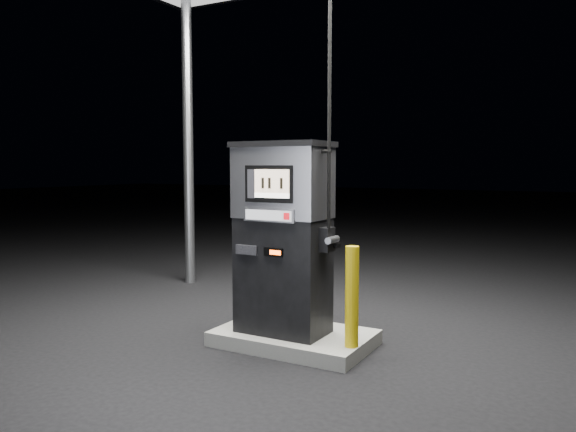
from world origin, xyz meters
The scene contains 5 objects.
ground centered at (0.00, 0.00, 0.00)m, with size 80.00×80.00×0.00m, color black.
pump_island centered at (0.00, 0.00, 0.07)m, with size 1.60×1.00×0.15m, color #64635F.
fuel_dispenser centered at (-0.09, -0.08, 1.17)m, with size 1.09×0.60×4.11m.
bollard_left centered at (-0.74, 0.18, 0.56)m, with size 0.11×0.11×0.83m, color #C7A60B.
bollard_right centered at (0.73, -0.18, 0.64)m, with size 0.13×0.13×0.98m, color #C7A60B.
Camera 1 is at (2.75, -5.09, 1.89)m, focal length 35.00 mm.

